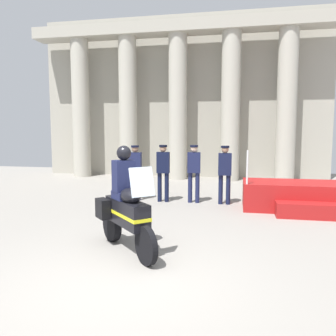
{
  "coord_description": "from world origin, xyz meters",
  "views": [
    {
      "loc": [
        1.65,
        -4.59,
        2.16
      ],
      "look_at": [
        0.06,
        3.36,
        1.28
      ],
      "focal_mm": 36.92,
      "sensor_mm": 36.0,
      "label": 1
    }
  ],
  "objects": [
    {
      "name": "reviewing_stand",
      "position": [
        3.61,
        5.22,
        0.36
      ],
      "size": [
        3.53,
        1.93,
        1.65
      ],
      "color": "#A51919",
      "rests_on": "ground_plane"
    },
    {
      "name": "colonnade_backdrop",
      "position": [
        -0.95,
        11.16,
        3.85
      ],
      "size": [
        13.32,
        1.66,
        7.43
      ],
      "color": "#A49F91",
      "rests_on": "ground_plane"
    },
    {
      "name": "officer_in_row_0",
      "position": [
        -1.43,
        5.64,
        1.01
      ],
      "size": [
        0.39,
        0.24,
        1.71
      ],
      "rotation": [
        0.0,
        0.0,
        3.21
      ],
      "color": "#191E42",
      "rests_on": "ground_plane"
    },
    {
      "name": "officer_in_row_2",
      "position": [
        0.4,
        5.62,
        1.03
      ],
      "size": [
        0.39,
        0.24,
        1.74
      ],
      "rotation": [
        0.0,
        0.0,
        3.21
      ],
      "color": "#191E42",
      "rests_on": "ground_plane"
    },
    {
      "name": "ground_plane",
      "position": [
        0.0,
        0.0,
        0.0
      ],
      "size": [
        28.0,
        28.0,
        0.0
      ],
      "primitive_type": "plane",
      "color": "gray"
    },
    {
      "name": "motorcycle_with_rider",
      "position": [
        -0.29,
        1.21,
        0.79
      ],
      "size": [
        1.5,
        1.62,
        1.9
      ],
      "rotation": [
        0.0,
        0.0,
        -0.83
      ],
      "color": "black",
      "rests_on": "ground_plane"
    },
    {
      "name": "officer_in_row_1",
      "position": [
        -0.53,
        5.58,
        1.02
      ],
      "size": [
        0.39,
        0.24,
        1.73
      ],
      "rotation": [
        0.0,
        0.0,
        3.21
      ],
      "color": "black",
      "rests_on": "ground_plane"
    },
    {
      "name": "officer_in_row_3",
      "position": [
        1.32,
        5.57,
        1.02
      ],
      "size": [
        0.39,
        0.24,
        1.72
      ],
      "rotation": [
        0.0,
        0.0,
        3.21
      ],
      "color": "#141938",
      "rests_on": "ground_plane"
    }
  ]
}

